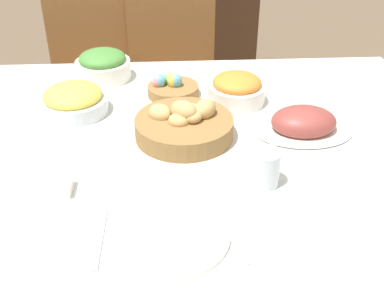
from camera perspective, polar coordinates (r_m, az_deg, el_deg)
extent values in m
cube|color=silver|center=(1.60, 0.22, -10.77)|extent=(1.56, 1.18, 0.74)
cylinder|color=brown|center=(2.28, -15.81, -2.42)|extent=(0.03, 0.03, 0.43)
cylinder|color=brown|center=(2.25, -6.02, -1.77)|extent=(0.03, 0.03, 0.43)
cylinder|color=brown|center=(2.61, -14.92, 2.37)|extent=(0.03, 0.03, 0.43)
cylinder|color=brown|center=(2.58, -6.38, 2.99)|extent=(0.03, 0.03, 0.43)
cube|color=brown|center=(2.31, -11.36, 5.23)|extent=(0.45, 0.45, 0.02)
cube|color=brown|center=(2.40, -11.81, 12.71)|extent=(0.42, 0.05, 0.48)
cylinder|color=brown|center=(2.23, -6.62, -2.09)|extent=(0.03, 0.03, 0.43)
cylinder|color=brown|center=(2.25, 3.30, -1.59)|extent=(0.03, 0.03, 0.43)
cylinder|color=brown|center=(2.56, -6.57, 2.76)|extent=(0.03, 0.03, 0.43)
cylinder|color=brown|center=(2.58, 2.09, 3.16)|extent=(0.03, 0.03, 0.43)
cube|color=brown|center=(2.29, -2.06, 5.57)|extent=(0.43, 0.43, 0.02)
cube|color=brown|center=(2.37, -2.48, 13.14)|extent=(0.42, 0.03, 0.48)
cube|color=#3D2616|center=(3.31, -2.73, 14.82)|extent=(1.12, 0.44, 0.97)
cylinder|color=olive|center=(1.38, -0.94, 1.94)|extent=(0.28, 0.28, 0.06)
ellipsoid|color=tan|center=(1.38, -3.80, 3.65)|extent=(0.10, 0.10, 0.05)
ellipsoid|color=tan|center=(1.35, -0.99, 3.96)|extent=(0.10, 0.10, 0.06)
ellipsoid|color=tan|center=(1.35, -1.57, 2.76)|extent=(0.07, 0.07, 0.04)
ellipsoid|color=tan|center=(1.38, 1.53, 4.16)|extent=(0.09, 0.10, 0.06)
ellipsoid|color=tan|center=(1.38, -0.20, 3.64)|extent=(0.10, 0.09, 0.06)
ellipsoid|color=tan|center=(1.36, -0.06, 3.56)|extent=(0.07, 0.09, 0.04)
cylinder|color=olive|center=(1.63, -2.24, 6.38)|extent=(0.17, 0.17, 0.03)
ellipsoid|color=#F4D151|center=(1.61, -2.26, 7.53)|extent=(0.04, 0.04, 0.05)
ellipsoid|color=pink|center=(1.62, -4.16, 7.41)|extent=(0.03, 0.03, 0.04)
ellipsoid|color=#7FCC7A|center=(1.63, -2.83, 7.79)|extent=(0.04, 0.04, 0.05)
ellipsoid|color=#60B2E0|center=(1.61, -1.91, 7.51)|extent=(0.04, 0.04, 0.05)
ellipsoid|color=#60B2E0|center=(1.62, -3.84, 7.47)|extent=(0.04, 0.04, 0.05)
ellipsoid|color=white|center=(1.45, 12.96, 1.61)|extent=(0.29, 0.21, 0.01)
ellipsoid|color=brown|center=(1.44, 13.09, 2.60)|extent=(0.19, 0.14, 0.09)
cylinder|color=silver|center=(1.56, -13.80, 4.51)|extent=(0.21, 0.21, 0.05)
ellipsoid|color=#F4DB4C|center=(1.54, -13.97, 5.67)|extent=(0.18, 0.18, 0.06)
cylinder|color=white|center=(1.58, 5.28, 5.98)|extent=(0.19, 0.19, 0.06)
ellipsoid|color=orange|center=(1.57, 5.35, 7.27)|extent=(0.16, 0.16, 0.06)
cylinder|color=white|center=(1.78, -10.46, 8.66)|extent=(0.20, 0.20, 0.07)
ellipsoid|color=#478438|center=(1.76, -10.60, 9.95)|extent=(0.17, 0.17, 0.06)
cylinder|color=white|center=(1.05, -2.44, -10.73)|extent=(0.25, 0.25, 0.01)
cube|color=silver|center=(1.07, -10.78, -10.97)|extent=(0.01, 0.19, 0.00)
cube|color=silver|center=(1.07, 5.90, -10.47)|extent=(0.01, 0.19, 0.00)
cube|color=silver|center=(1.07, 7.51, -10.37)|extent=(0.01, 0.19, 0.00)
cylinder|color=silver|center=(1.19, 8.60, -2.81)|extent=(0.08, 0.08, 0.09)
cube|color=white|center=(1.22, -16.49, -4.89)|extent=(0.11, 0.07, 0.03)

